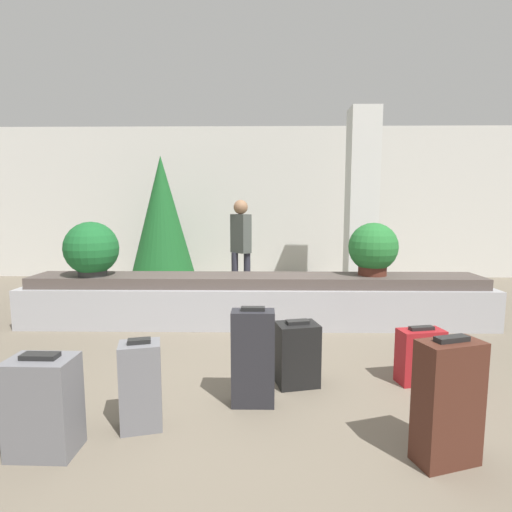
# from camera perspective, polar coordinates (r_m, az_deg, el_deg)

# --- Properties ---
(ground_plane) EXTENTS (18.00, 18.00, 0.00)m
(ground_plane) POSITION_cam_1_polar(r_m,az_deg,el_deg) (3.65, -0.46, -17.67)
(ground_plane) COLOR #6B6051
(back_wall) EXTENTS (18.00, 0.06, 3.20)m
(back_wall) POSITION_cam_1_polar(r_m,az_deg,el_deg) (8.64, 0.37, 7.55)
(back_wall) COLOR beige
(back_wall) RESTS_ON ground_plane
(carousel) EXTENTS (6.01, 0.76, 0.65)m
(carousel) POSITION_cam_1_polar(r_m,az_deg,el_deg) (5.24, -0.00, -6.38)
(carousel) COLOR #9E9EA3
(carousel) RESTS_ON ground_plane
(pillar) EXTENTS (0.49, 0.49, 3.20)m
(pillar) POSITION_cam_1_polar(r_m,az_deg,el_deg) (7.27, 14.83, 7.40)
(pillar) COLOR silver
(pillar) RESTS_ON ground_plane
(suitcase_0) EXTENTS (0.33, 0.18, 0.78)m
(suitcase_0) POSITION_cam_1_polar(r_m,az_deg,el_deg) (3.16, -0.44, -14.32)
(suitcase_0) COLOR #232328
(suitcase_0) RESTS_ON ground_plane
(suitcase_1) EXTENTS (0.41, 0.30, 0.78)m
(suitcase_1) POSITION_cam_1_polar(r_m,az_deg,el_deg) (2.76, 25.72, -18.30)
(suitcase_1) COLOR #472319
(suitcase_1) RESTS_ON ground_plane
(suitcase_2) EXTENTS (0.32, 0.27, 0.64)m
(suitcase_2) POSITION_cam_1_polar(r_m,az_deg,el_deg) (2.99, -16.13, -17.32)
(suitcase_2) COLOR slate
(suitcase_2) RESTS_ON ground_plane
(suitcase_3) EXTENTS (0.40, 0.27, 0.64)m
(suitcase_3) POSITION_cam_1_polar(r_m,az_deg,el_deg) (2.94, -28.09, -18.32)
(suitcase_3) COLOR slate
(suitcase_3) RESTS_ON ground_plane
(suitcase_4) EXTENTS (0.39, 0.33, 0.57)m
(suitcase_4) POSITION_cam_1_polar(r_m,az_deg,el_deg) (3.54, 5.90, -13.74)
(suitcase_4) COLOR black
(suitcase_4) RESTS_ON ground_plane
(suitcase_5) EXTENTS (0.41, 0.26, 0.50)m
(suitcase_5) POSITION_cam_1_polar(r_m,az_deg,el_deg) (3.84, 22.40, -13.06)
(suitcase_5) COLOR maroon
(suitcase_5) RESTS_ON ground_plane
(potted_plant_0) EXTENTS (0.63, 0.63, 0.68)m
(potted_plant_0) POSITION_cam_1_polar(r_m,az_deg,el_deg) (5.35, 16.38, 0.97)
(potted_plant_0) COLOR #4C2319
(potted_plant_0) RESTS_ON carousel
(potted_plant_1) EXTENTS (0.68, 0.68, 0.69)m
(potted_plant_1) POSITION_cam_1_polar(r_m,az_deg,el_deg) (5.49, -22.44, 0.85)
(potted_plant_1) COLOR #2D2D2D
(potted_plant_1) RESTS_ON carousel
(traveler_0) EXTENTS (0.35, 0.35, 1.64)m
(traveler_0) POSITION_cam_1_polar(r_m,az_deg,el_deg) (6.46, -2.18, 2.13)
(traveler_0) COLOR #282833
(traveler_0) RESTS_ON ground_plane
(decorated_tree) EXTENTS (1.22, 1.22, 2.46)m
(decorated_tree) POSITION_cam_1_polar(r_m,az_deg,el_deg) (7.67, -13.28, 5.31)
(decorated_tree) COLOR #4C331E
(decorated_tree) RESTS_ON ground_plane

